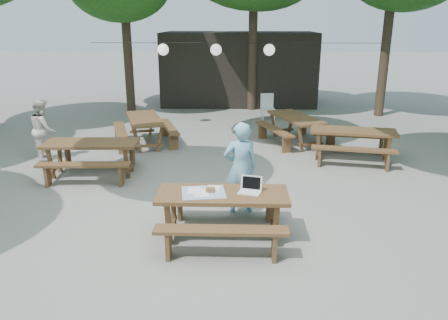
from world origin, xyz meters
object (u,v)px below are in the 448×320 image
Objects in this scene: second_person at (44,129)px; plastic_chair at (268,113)px; main_picnic_table at (223,215)px; woman at (240,168)px; picnic_table_nw at (92,158)px.

plastic_chair is at bearing -75.48° from second_person.
plastic_chair reaches higher than main_picnic_table.
second_person is at bearing -150.02° from plastic_chair.
second_person is (-4.74, 2.98, -0.08)m from woman.
second_person is 7.22m from plastic_chair.
picnic_table_nw is at bearing -41.43° from woman.
main_picnic_table is 4.06m from picnic_table_nw.
woman reaches higher than plastic_chair.
plastic_chair reaches higher than picnic_table_nw.
second_person is (-4.47, 3.96, 0.35)m from main_picnic_table.
main_picnic_table is at bearing 62.36° from woman.
main_picnic_table and picnic_table_nw have the same top height.
main_picnic_table is 1.23× the size of woman.
main_picnic_table is 2.22× the size of plastic_chair.
picnic_table_nw is at bearing -134.62° from plastic_chair.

